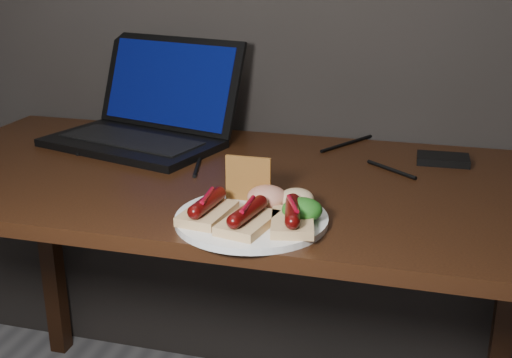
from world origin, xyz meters
The scene contains 12 objects.
desk centered at (0.00, 1.38, 0.66)m, with size 1.40×0.70×0.75m.
laptop centered at (-0.26, 1.57, 0.81)m, with size 0.49×0.42×0.25m.
hard_drive centered at (0.46, 1.58, 0.76)m, with size 0.11×0.08×0.02m, color black.
desk_cables centered at (0.02, 1.54, 0.75)m, with size 0.79×0.44×0.01m.
plate centered at (0.13, 1.14, 0.76)m, with size 0.27×0.27×0.01m, color white.
bread_sausage_left centered at (0.06, 1.12, 0.78)m, with size 0.08×0.12×0.04m.
bread_sausage_center centered at (0.14, 1.10, 0.78)m, with size 0.09×0.13×0.04m.
bread_sausage_right centered at (0.21, 1.12, 0.78)m, with size 0.09×0.13×0.04m.
crispbread centered at (0.11, 1.21, 0.80)m, with size 0.09×0.01×0.09m, color #AA682E.
salad_greens centered at (0.22, 1.15, 0.78)m, with size 0.07×0.07×0.04m, color #105113.
salsa_mound centered at (0.15, 1.19, 0.78)m, with size 0.07×0.07×0.04m, color #A51019.
coleslaw_mound centered at (0.20, 1.20, 0.78)m, with size 0.06×0.06×0.04m, color beige.
Camera 1 is at (0.41, 0.15, 1.19)m, focal length 45.00 mm.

